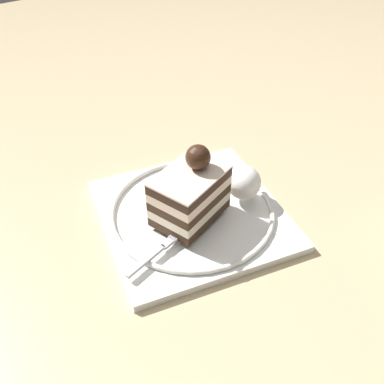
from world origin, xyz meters
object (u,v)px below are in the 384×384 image
at_px(dessert_plate, 192,213).
at_px(whipped_cream_dollop, 244,182).
at_px(fork, 159,250).
at_px(cake_slice, 190,193).

distance_m(dessert_plate, whipped_cream_dollop, 0.09).
bearing_deg(whipped_cream_dollop, fork, 6.87).
height_order(dessert_plate, fork, fork).
xyz_separation_m(whipped_cream_dollop, fork, (0.16, 0.02, -0.02)).
relative_size(dessert_plate, fork, 2.91).
bearing_deg(dessert_plate, cake_slice, 44.50).
distance_m(whipped_cream_dollop, fork, 0.16).
bearing_deg(cake_slice, fork, 23.68).
bearing_deg(whipped_cream_dollop, cake_slice, -8.65).
xyz_separation_m(dessert_plate, whipped_cream_dollop, (-0.08, 0.02, 0.04)).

